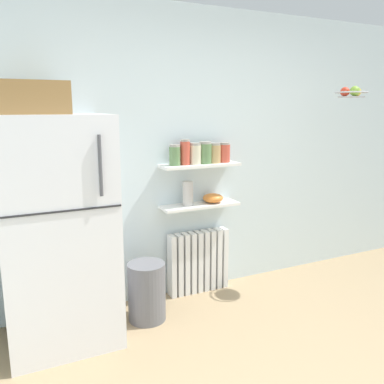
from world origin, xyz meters
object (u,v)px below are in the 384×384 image
at_px(storage_jar_3, 205,153).
at_px(storage_jar_5, 224,152).
at_px(shelf_bowl, 213,198).
at_px(vase, 188,193).
at_px(hanging_fruit_basket, 352,93).
at_px(trash_bin, 147,292).
at_px(storage_jar_0, 175,155).
at_px(storage_jar_4, 215,153).
at_px(refrigerator, 56,226).
at_px(storage_jar_1, 185,152).
at_px(storage_jar_2, 195,154).
at_px(radiator, 198,262).

relative_size(storage_jar_3, storage_jar_5, 1.08).
xyz_separation_m(storage_jar_3, shelf_bowl, (0.08, 0.00, -0.42)).
xyz_separation_m(vase, hanging_fruit_basket, (1.41, -0.47, 0.89)).
bearing_deg(shelf_bowl, storage_jar_3, 180.00).
distance_m(storage_jar_5, trash_bin, 1.41).
distance_m(storage_jar_0, storage_jar_4, 0.40).
height_order(refrigerator, storage_jar_4, refrigerator).
height_order(storage_jar_0, storage_jar_5, same).
xyz_separation_m(storage_jar_1, storage_jar_4, (0.30, 0.00, -0.02)).
bearing_deg(storage_jar_2, hanging_fruit_basket, -19.55).
distance_m(refrigerator, radiator, 1.45).
distance_m(refrigerator, storage_jar_2, 1.34).
distance_m(radiator, storage_jar_5, 1.06).
bearing_deg(refrigerator, storage_jar_4, 9.74).
height_order(refrigerator, radiator, refrigerator).
bearing_deg(hanging_fruit_basket, shelf_bowl, 157.61).
distance_m(storage_jar_2, vase, 0.36).
bearing_deg(vase, hanging_fruit_basket, -18.61).
bearing_deg(storage_jar_4, shelf_bowl, -180.00).
distance_m(storage_jar_0, storage_jar_5, 0.50).
bearing_deg(radiator, storage_jar_2, -148.80).
xyz_separation_m(storage_jar_5, vase, (-0.37, 0.00, -0.35)).
height_order(storage_jar_1, shelf_bowl, storage_jar_1).
distance_m(storage_jar_2, hanging_fruit_basket, 1.51).
height_order(refrigerator, shelf_bowl, refrigerator).
height_order(refrigerator, hanging_fruit_basket, hanging_fruit_basket).
distance_m(storage_jar_1, storage_jar_5, 0.40).
bearing_deg(storage_jar_2, trash_bin, -155.06).
bearing_deg(trash_bin, storage_jar_1, 29.34).
bearing_deg(refrigerator, storage_jar_5, 9.13).
bearing_deg(storage_jar_0, storage_jar_5, 0.00).
bearing_deg(shelf_bowl, storage_jar_4, 0.00).
bearing_deg(trash_bin, shelf_bowl, 19.40).
bearing_deg(trash_bin, hanging_fruit_basket, -6.19).
xyz_separation_m(storage_jar_2, trash_bin, (-0.57, -0.27, -1.08)).
height_order(radiator, storage_jar_5, storage_jar_5).
bearing_deg(radiator, storage_jar_4, -11.41).
relative_size(storage_jar_1, storage_jar_4, 1.24).
relative_size(storage_jar_1, hanging_fruit_basket, 0.78).
bearing_deg(vase, storage_jar_4, 0.00).
xyz_separation_m(storage_jar_1, shelf_bowl, (0.28, 0.00, -0.44)).
height_order(storage_jar_0, storage_jar_1, storage_jar_1).
bearing_deg(storage_jar_3, trash_bin, -158.37).
relative_size(storage_jar_4, storage_jar_5, 0.99).
distance_m(storage_jar_2, shelf_bowl, 0.46).
distance_m(shelf_bowl, trash_bin, 1.04).
bearing_deg(radiator, hanging_fruit_basket, -21.41).
relative_size(radiator, vase, 2.70).
relative_size(refrigerator, storage_jar_2, 10.06).
xyz_separation_m(storage_jar_0, hanging_fruit_basket, (1.53, -0.47, 0.53)).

